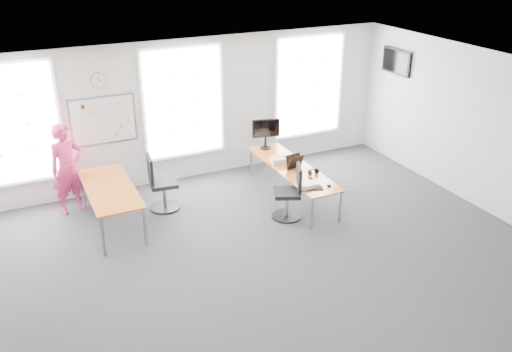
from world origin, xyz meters
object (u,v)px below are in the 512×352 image
desk_left (110,191)px  headphones (313,172)px  chair_left (160,186)px  person (67,169)px  desk_right (292,169)px  chair_right (290,195)px  monitor (266,131)px  keyboard (311,188)px

desk_left → headphones: 3.80m
chair_left → headphones: bearing=-105.0°
person → headphones: person is taller
desk_right → headphones: size_ratio=13.84×
desk_left → chair_right: bearing=-20.5°
desk_left → headphones: size_ratio=10.57×
desk_right → headphones: 0.52m
monitor → person: bearing=-169.4°
chair_right → person: person is taller
headphones → desk_left: bearing=148.2°
desk_right → keyboard: bearing=-99.6°
chair_left → monitor: monitor is taller
person → keyboard: person is taller
desk_left → chair_left: (0.98, 0.23, -0.21)m
desk_right → desk_left: bearing=173.2°
monitor → chair_right: bearing=-89.5°
desk_right → person: (-4.10, 1.31, 0.27)m
desk_left → monitor: (3.48, 0.72, 0.36)m
person → headphones: 4.64m
desk_right → desk_left: (-3.51, 0.42, 0.08)m
desk_left → keyboard: size_ratio=4.89×
desk_right → chair_left: bearing=165.6°
desk_right → desk_left: size_ratio=1.31×
chair_left → chair_right: bearing=-116.1°
chair_right → chair_left: chair_left is taller
headphones → desk_right: bearing=93.9°
monitor → desk_left: bearing=-155.4°
chair_left → keyboard: bearing=-117.9°
desk_right → monitor: 1.22m
chair_left → keyboard: (2.35, -1.66, 0.18)m
desk_right → monitor: monitor is taller
person → keyboard: (3.92, -2.32, -0.21)m
desk_right → chair_left: (-2.53, 0.65, -0.13)m
desk_left → headphones: headphones is taller
chair_left → keyboard: 2.89m
headphones → monitor: bearing=79.5°
desk_left → desk_right: bearing=-6.8°
chair_right → person: bearing=-95.3°
desk_left → keyboard: 3.63m
chair_left → person: (-1.57, 0.66, 0.40)m
chair_right → chair_left: bearing=-99.6°
headphones → monitor: 1.66m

